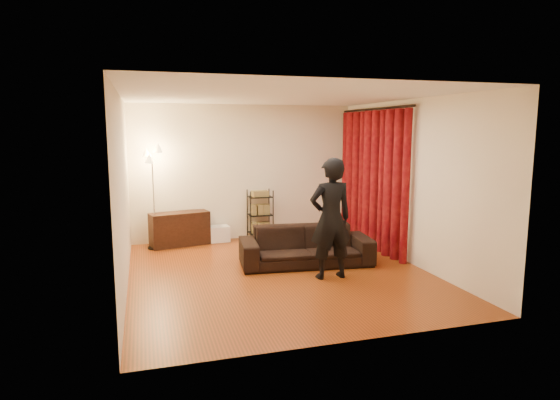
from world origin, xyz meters
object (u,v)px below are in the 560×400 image
object	(u,v)px
person	(331,219)
storage_boxes	(219,234)
media_cabinet	(180,229)
floor_lamp	(154,199)
wire_shelf	(260,215)
sofa	(306,246)

from	to	relation	value
person	storage_boxes	distance (m)	3.10
media_cabinet	floor_lamp	distance (m)	0.79
media_cabinet	storage_boxes	world-z (taller)	media_cabinet
media_cabinet	floor_lamp	bearing A→B (deg)	-178.37
person	wire_shelf	world-z (taller)	person
floor_lamp	wire_shelf	bearing A→B (deg)	4.69
media_cabinet	storage_boxes	xyz separation A→B (m)	(0.77, 0.08, -0.16)
storage_boxes	wire_shelf	bearing A→B (deg)	-2.22
media_cabinet	storage_boxes	bearing A→B (deg)	-6.74
media_cabinet	floor_lamp	size ratio (longest dim) A/B	0.58
person	wire_shelf	xyz separation A→B (m)	(-0.40, 2.71, -0.40)
floor_lamp	sofa	bearing A→B (deg)	-37.06
media_cabinet	wire_shelf	distance (m)	1.61
person	wire_shelf	size ratio (longest dim) A/B	1.79
sofa	floor_lamp	size ratio (longest dim) A/B	1.14
storage_boxes	sofa	bearing A→B (deg)	-60.50
floor_lamp	media_cabinet	bearing A→B (deg)	14.44
sofa	wire_shelf	size ratio (longest dim) A/B	2.13
media_cabinet	floor_lamp	world-z (taller)	floor_lamp
storage_boxes	media_cabinet	bearing A→B (deg)	-173.92
sofa	person	distance (m)	0.97
media_cabinet	wire_shelf	size ratio (longest dim) A/B	1.09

